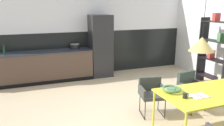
{
  "coord_description": "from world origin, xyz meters",
  "views": [
    {
      "loc": [
        -1.71,
        -3.37,
        2.13
      ],
      "look_at": [
        -0.15,
        0.85,
        0.98
      ],
      "focal_mm": 35.57,
      "sensor_mm": 36.0,
      "label": 1
    }
  ],
  "objects_px": {
    "armchair_facing_counter": "(190,86)",
    "mug_dark_espresso": "(185,96)",
    "cooking_pot": "(75,46)",
    "dining_table": "(213,94)",
    "bottle_spice_small": "(4,51)",
    "refrigerator_column": "(101,46)",
    "armchair_by_stool": "(152,90)",
    "pendant_lamp_over_table_near": "(202,44)",
    "open_book": "(199,96)",
    "open_shelf_unit": "(215,51)",
    "fruit_bowl": "(172,89)"
  },
  "relations": [
    {
      "from": "armchair_by_stool",
      "to": "mug_dark_espresso",
      "type": "bearing_deg",
      "value": 101.57
    },
    {
      "from": "fruit_bowl",
      "to": "pendant_lamp_over_table_near",
      "type": "height_order",
      "value": "pendant_lamp_over_table_near"
    },
    {
      "from": "bottle_spice_small",
      "to": "dining_table",
      "type": "bearing_deg",
      "value": -46.0
    },
    {
      "from": "dining_table",
      "to": "mug_dark_espresso",
      "type": "distance_m",
      "value": 0.64
    },
    {
      "from": "refrigerator_column",
      "to": "pendant_lamp_over_table_near",
      "type": "relative_size",
      "value": 1.54
    },
    {
      "from": "refrigerator_column",
      "to": "armchair_by_stool",
      "type": "distance_m",
      "value": 2.87
    },
    {
      "from": "fruit_bowl",
      "to": "mug_dark_espresso",
      "type": "distance_m",
      "value": 0.3
    },
    {
      "from": "armchair_by_stool",
      "to": "bottle_spice_small",
      "type": "height_order",
      "value": "bottle_spice_small"
    },
    {
      "from": "refrigerator_column",
      "to": "cooking_pot",
      "type": "relative_size",
      "value": 6.75
    },
    {
      "from": "armchair_by_stool",
      "to": "cooking_pot",
      "type": "height_order",
      "value": "cooking_pot"
    },
    {
      "from": "fruit_bowl",
      "to": "open_book",
      "type": "bearing_deg",
      "value": -46.95
    },
    {
      "from": "open_book",
      "to": "cooking_pot",
      "type": "xyz_separation_m",
      "value": [
        -1.2,
        3.96,
        0.22
      ]
    },
    {
      "from": "dining_table",
      "to": "armchair_by_stool",
      "type": "bearing_deg",
      "value": 123.39
    },
    {
      "from": "mug_dark_espresso",
      "to": "cooking_pot",
      "type": "xyz_separation_m",
      "value": [
        -0.95,
        3.95,
        0.18
      ]
    },
    {
      "from": "dining_table",
      "to": "bottle_spice_small",
      "type": "distance_m",
      "value": 5.03
    },
    {
      "from": "open_book",
      "to": "dining_table",
      "type": "bearing_deg",
      "value": 12.78
    },
    {
      "from": "fruit_bowl",
      "to": "pendant_lamp_over_table_near",
      "type": "xyz_separation_m",
      "value": [
        0.31,
        -0.25,
        0.78
      ]
    },
    {
      "from": "pendant_lamp_over_table_near",
      "to": "dining_table",
      "type": "bearing_deg",
      "value": 3.53
    },
    {
      "from": "open_shelf_unit",
      "to": "pendant_lamp_over_table_near",
      "type": "xyz_separation_m",
      "value": [
        -2.12,
        -1.8,
        0.58
      ]
    },
    {
      "from": "dining_table",
      "to": "armchair_by_stool",
      "type": "relative_size",
      "value": 2.48
    },
    {
      "from": "refrigerator_column",
      "to": "cooking_pot",
      "type": "distance_m",
      "value": 0.79
    },
    {
      "from": "dining_table",
      "to": "cooking_pot",
      "type": "xyz_separation_m",
      "value": [
        -1.58,
        3.88,
        0.26
      ]
    },
    {
      "from": "open_shelf_unit",
      "to": "armchair_by_stool",
      "type": "bearing_deg",
      "value": -70.71
    },
    {
      "from": "open_shelf_unit",
      "to": "pendant_lamp_over_table_near",
      "type": "relative_size",
      "value": 1.6
    },
    {
      "from": "cooking_pot",
      "to": "bottle_spice_small",
      "type": "distance_m",
      "value": 1.92
    },
    {
      "from": "pendant_lamp_over_table_near",
      "to": "mug_dark_espresso",
      "type": "bearing_deg",
      "value": -169.44
    },
    {
      "from": "armchair_by_stool",
      "to": "mug_dark_espresso",
      "type": "distance_m",
      "value": 1.06
    },
    {
      "from": "refrigerator_column",
      "to": "armchair_by_stool",
      "type": "xyz_separation_m",
      "value": [
        0.18,
        -2.83,
        -0.45
      ]
    },
    {
      "from": "refrigerator_column",
      "to": "armchair_by_stool",
      "type": "relative_size",
      "value": 2.56
    },
    {
      "from": "armchair_by_stool",
      "to": "open_shelf_unit",
      "type": "bearing_deg",
      "value": -148.87
    },
    {
      "from": "fruit_bowl",
      "to": "open_book",
      "type": "distance_m",
      "value": 0.43
    },
    {
      "from": "cooking_pot",
      "to": "refrigerator_column",
      "type": "bearing_deg",
      "value": -7.63
    },
    {
      "from": "mug_dark_espresso",
      "to": "cooking_pot",
      "type": "distance_m",
      "value": 4.07
    },
    {
      "from": "refrigerator_column",
      "to": "armchair_facing_counter",
      "type": "bearing_deg",
      "value": -70.13
    },
    {
      "from": "armchair_by_stool",
      "to": "pendant_lamp_over_table_near",
      "type": "relative_size",
      "value": 0.6
    },
    {
      "from": "fruit_bowl",
      "to": "dining_table",
      "type": "bearing_deg",
      "value": -18.54
    },
    {
      "from": "armchair_facing_counter",
      "to": "mug_dark_espresso",
      "type": "distance_m",
      "value": 1.31
    },
    {
      "from": "cooking_pot",
      "to": "pendant_lamp_over_table_near",
      "type": "xyz_separation_m",
      "value": [
        1.22,
        -3.9,
        0.61
      ]
    },
    {
      "from": "dining_table",
      "to": "armchair_facing_counter",
      "type": "xyz_separation_m",
      "value": [
        0.25,
        0.86,
        -0.18
      ]
    },
    {
      "from": "cooking_pot",
      "to": "open_shelf_unit",
      "type": "distance_m",
      "value": 3.94
    },
    {
      "from": "cooking_pot",
      "to": "bottle_spice_small",
      "type": "relative_size",
      "value": 1.01
    },
    {
      "from": "armchair_facing_counter",
      "to": "mug_dark_espresso",
      "type": "relative_size",
      "value": 6.92
    },
    {
      "from": "armchair_facing_counter",
      "to": "open_book",
      "type": "height_order",
      "value": "armchair_facing_counter"
    },
    {
      "from": "armchair_by_stool",
      "to": "mug_dark_espresso",
      "type": "height_order",
      "value": "mug_dark_espresso"
    },
    {
      "from": "fruit_bowl",
      "to": "bottle_spice_small",
      "type": "distance_m",
      "value": 4.41
    },
    {
      "from": "fruit_bowl",
      "to": "pendant_lamp_over_table_near",
      "type": "relative_size",
      "value": 0.26
    },
    {
      "from": "cooking_pot",
      "to": "pendant_lamp_over_table_near",
      "type": "bearing_deg",
      "value": -72.68
    },
    {
      "from": "refrigerator_column",
      "to": "mug_dark_espresso",
      "type": "xyz_separation_m",
      "value": [
        0.18,
        -3.84,
        -0.16
      ]
    },
    {
      "from": "open_book",
      "to": "pendant_lamp_over_table_near",
      "type": "distance_m",
      "value": 0.83
    },
    {
      "from": "open_shelf_unit",
      "to": "cooking_pot",
      "type": "bearing_deg",
      "value": -122.15
    }
  ]
}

